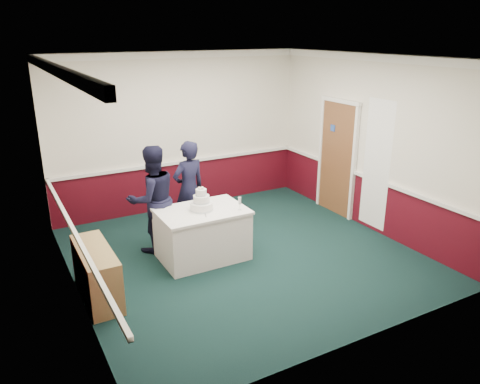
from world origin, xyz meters
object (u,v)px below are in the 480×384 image
person_woman (189,189)px  cake_knife (205,214)px  champagne_flute (240,201)px  sideboard (97,273)px  person_man (153,199)px  cake_table (202,234)px  wedding_cake (201,203)px

person_woman → cake_knife: bearing=68.0°
person_woman → champagne_flute: bearing=93.8°
sideboard → person_man: size_ratio=0.70×
cake_table → cake_knife: size_ratio=6.00×
wedding_cake → sideboard: bearing=-167.2°
champagne_flute → sideboard: bearing=-177.3°
cake_table → wedding_cake: bearing=90.0°
champagne_flute → person_woman: (-0.32, 1.19, -0.10)m
sideboard → cake_table: cake_table is taller
cake_table → cake_knife: cake_knife is taller
cake_table → sideboard: bearing=-167.2°
sideboard → cake_knife: (1.65, 0.18, 0.44)m
cake_knife → person_woman: bearing=98.3°
cake_table → person_man: bearing=130.6°
person_man → champagne_flute: bearing=132.5°
cake_knife → wedding_cake: bearing=100.4°
sideboard → champagne_flute: size_ratio=5.85×
cake_table → champagne_flute: (0.50, -0.28, 0.53)m
person_man → person_woman: bearing=-165.8°
sideboard → person_man: 1.61m
cake_table → person_woman: bearing=78.9°
champagne_flute → person_man: (-1.05, 0.92, -0.07)m
cake_table → person_man: (-0.55, 0.64, 0.45)m
wedding_cake → champagne_flute: (0.50, -0.28, 0.03)m
sideboard → person_man: (1.14, 1.02, 0.50)m
wedding_cake → person_man: (-0.55, 0.64, -0.05)m
wedding_cake → champagne_flute: bearing=-29.2°
cake_table → person_man: person_man is taller
sideboard → cake_knife: cake_knife is taller
champagne_flute → cake_knife: bearing=171.4°
person_man → person_woman: (0.72, 0.27, -0.03)m
cake_knife → person_woman: size_ratio=0.13×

